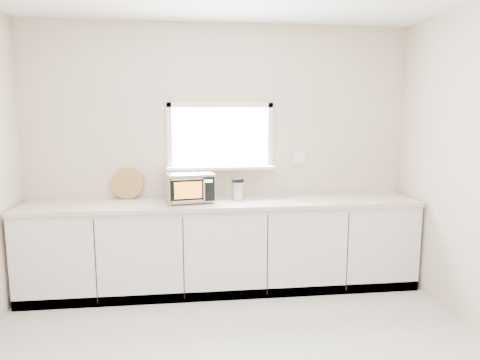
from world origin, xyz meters
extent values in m
cube|color=beige|center=(0.00, 2.00, 1.35)|extent=(4.00, 0.02, 2.70)
cube|color=white|center=(0.00, 1.99, 1.55)|extent=(1.00, 0.02, 0.60)
cube|color=white|center=(0.00, 1.92, 1.23)|extent=(1.12, 0.16, 0.03)
cube|color=white|center=(0.00, 1.97, 1.88)|extent=(1.10, 0.04, 0.05)
cube|color=white|center=(0.00, 1.97, 1.23)|extent=(1.10, 0.04, 0.05)
cube|color=white|center=(-0.53, 1.97, 1.55)|extent=(0.05, 0.04, 0.70)
cube|color=white|center=(0.53, 1.97, 1.55)|extent=(0.05, 0.04, 0.70)
cube|color=white|center=(0.85, 1.99, 1.32)|extent=(0.12, 0.01, 0.12)
cube|color=silver|center=(0.00, 1.70, 0.44)|extent=(3.92, 0.60, 0.88)
cube|color=beige|center=(0.00, 1.69, 0.90)|extent=(3.92, 0.64, 0.04)
cylinder|color=black|center=(-0.49, 1.56, 0.93)|extent=(0.02, 0.02, 0.01)
cylinder|color=black|center=(-0.54, 1.82, 0.93)|extent=(0.02, 0.02, 0.01)
cylinder|color=black|center=(-0.12, 1.62, 0.93)|extent=(0.02, 0.02, 0.01)
cylinder|color=black|center=(-0.17, 1.88, 0.93)|extent=(0.02, 0.02, 0.01)
cube|color=#B9BCC1|center=(-0.33, 1.72, 1.07)|extent=(0.49, 0.41, 0.27)
cube|color=black|center=(-0.30, 1.54, 1.07)|extent=(0.42, 0.08, 0.24)
cube|color=orange|center=(-0.35, 1.53, 1.07)|extent=(0.26, 0.05, 0.16)
cylinder|color=silver|center=(-0.19, 1.54, 1.07)|extent=(0.02, 0.02, 0.21)
cube|color=black|center=(-0.15, 1.57, 1.07)|extent=(0.11, 0.02, 0.23)
cube|color=#19FF33|center=(-0.15, 1.56, 1.15)|extent=(0.07, 0.02, 0.02)
cube|color=silver|center=(-0.33, 1.72, 1.20)|extent=(0.49, 0.41, 0.01)
cube|color=#482E19|center=(-0.44, 1.64, 1.03)|extent=(0.11, 0.20, 0.23)
cube|color=black|center=(-0.46, 1.59, 1.13)|extent=(0.02, 0.04, 0.08)
cube|color=black|center=(-0.44, 1.59, 1.14)|extent=(0.02, 0.04, 0.08)
cube|color=black|center=(-0.41, 1.60, 1.12)|extent=(0.02, 0.04, 0.08)
cube|color=black|center=(-0.45, 1.59, 1.15)|extent=(0.02, 0.04, 0.08)
cube|color=black|center=(-0.42, 1.60, 1.15)|extent=(0.02, 0.04, 0.08)
cylinder|color=#AE7743|center=(-0.96, 1.94, 1.08)|extent=(0.32, 0.08, 0.32)
cylinder|color=#B9BCC1|center=(0.15, 1.75, 1.01)|extent=(0.16, 0.16, 0.18)
cylinder|color=black|center=(0.15, 1.75, 1.12)|extent=(0.15, 0.15, 0.04)
camera|label=1|loc=(-0.34, -2.49, 1.77)|focal=32.00mm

